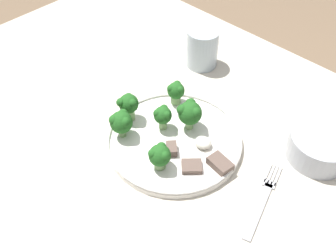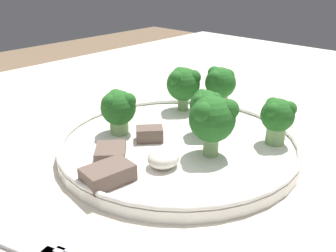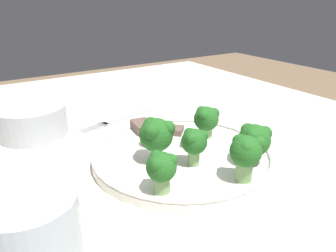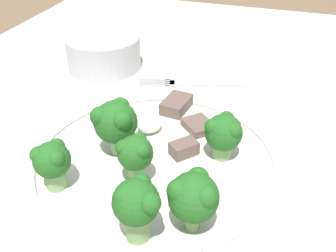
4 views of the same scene
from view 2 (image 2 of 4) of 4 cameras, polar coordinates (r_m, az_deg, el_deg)
The scene contains 13 objects.
table at distance 0.54m, azimuth 0.35°, elevation -11.45°, with size 1.34×0.95×0.74m.
dinner_plate at distance 0.47m, azimuth 1.52°, elevation -2.72°, with size 0.28×0.28×0.02m.
fork at distance 0.35m, azimuth -22.05°, elevation -15.19°, with size 0.07×0.18×0.00m.
broccoli_floret_near_rim_left at distance 0.47m, azimuth 15.60°, elevation 1.37°, with size 0.04×0.04×0.05m.
broccoli_floret_center_left at distance 0.48m, azimuth 5.44°, elevation 2.90°, with size 0.04×0.04×0.06m.
broccoli_floret_back_left at distance 0.42m, azimuth 6.42°, elevation 1.15°, with size 0.05×0.05×0.07m.
broccoli_floret_front_left at distance 0.55m, azimuth 7.24°, elevation 6.13°, with size 0.04×0.04×0.06m.
broccoli_floret_center_back at distance 0.55m, azimuth 2.23°, elevation 6.21°, with size 0.05×0.05×0.06m.
broccoli_floret_mid_cluster at distance 0.48m, azimuth -7.23°, elevation 2.64°, with size 0.04×0.04×0.06m.
meat_slice_front_slice at distance 0.44m, azimuth -8.33°, elevation -3.68°, with size 0.05×0.05×0.01m.
meat_slice_middle_slice at distance 0.47m, azimuth -2.70°, elevation -1.17°, with size 0.04×0.04×0.02m.
meat_slice_rear_slice at distance 0.39m, azimuth -8.72°, elevation -6.94°, with size 0.05×0.04×0.02m.
sauce_dollop at distance 0.41m, azimuth -0.67°, elevation -4.71°, with size 0.04×0.03×0.02m.
Camera 2 is at (0.33, 0.30, 0.96)m, focal length 42.00 mm.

